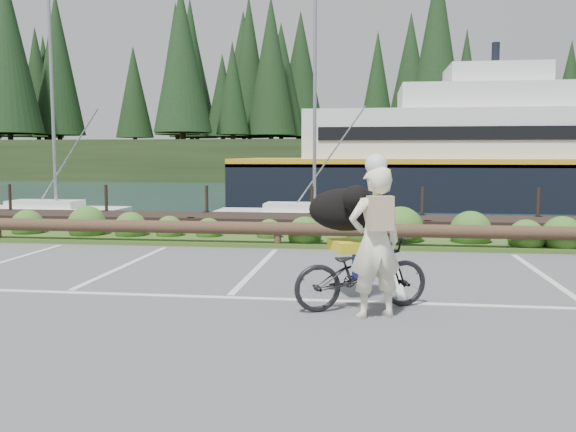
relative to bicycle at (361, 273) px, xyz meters
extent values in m
plane|color=#505053|center=(-2.00, 0.80, -0.51)|extent=(72.00, 72.00, 0.00)
plane|color=#172C37|center=(-2.00, 48.80, -1.71)|extent=(160.00, 160.00, 0.00)
cube|color=#3D5B21|center=(-2.00, 6.10, -0.46)|extent=(34.00, 1.60, 0.10)
imported|color=black|center=(0.00, 0.00, 0.00)|extent=(2.07, 1.39, 1.03)
imported|color=white|center=(0.18, -0.42, 0.49)|extent=(0.86, 0.73, 2.01)
ellipsoid|color=black|center=(-0.24, 0.58, 0.83)|extent=(0.93, 1.23, 0.64)
camera|label=1|loc=(0.10, -8.45, 1.64)|focal=38.00mm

